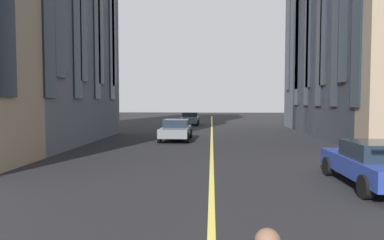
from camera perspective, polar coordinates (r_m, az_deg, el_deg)
lane_centre_line at (r=20.15m, az=3.28°, el=-4.23°), size 80.00×0.16×0.01m
car_grey_trailing at (r=37.61m, az=-0.35°, el=0.24°), size 4.40×1.95×1.37m
car_grey_parked_a at (r=22.84m, az=-2.67°, el=-1.60°), size 4.40×1.95×1.37m
car_blue_oncoming at (r=11.82m, az=27.92°, el=-6.36°), size 4.40×1.95×1.37m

